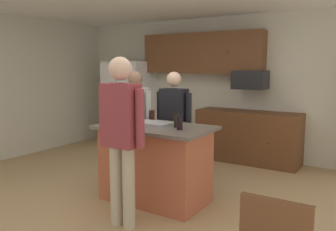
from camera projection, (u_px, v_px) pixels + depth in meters
name	position (u px, v px, depth m)	size (l,w,h in m)	color
floor	(136.00, 199.00, 4.41)	(7.04, 7.04, 0.00)	tan
back_wall	(225.00, 86.00, 6.57)	(6.40, 0.10, 2.60)	beige
cabinet_run_upper	(202.00, 53.00, 6.52)	(2.40, 0.38, 0.75)	brown
cabinet_run_lower	(248.00, 137.00, 6.10)	(1.80, 0.63, 0.90)	brown
refrigerator	(129.00, 104.00, 7.33)	(0.92, 0.76, 1.78)	white
microwave_over_range	(250.00, 80.00, 5.98)	(0.56, 0.40, 0.32)	black
kitchen_island	(155.00, 163.00, 4.31)	(1.41, 0.85, 0.96)	#AD5638
person_guest_by_door	(174.00, 119.00, 4.99)	(0.57, 0.22, 1.61)	#232D4C
person_guest_right	(121.00, 130.00, 3.53)	(0.57, 0.23, 1.78)	tan
person_elder_center	(136.00, 118.00, 5.10)	(0.57, 0.22, 1.62)	tan
glass_dark_ale	(176.00, 121.00, 4.13)	(0.06, 0.06, 0.16)	black
tumbler_amber	(121.00, 119.00, 4.27)	(0.07, 0.07, 0.16)	black
mug_blue_stoneware	(122.00, 120.00, 4.41)	(0.12, 0.08, 0.09)	#4C6B99
mug_ceramic_white	(141.00, 118.00, 4.61)	(0.12, 0.08, 0.09)	#4C6B99
glass_pilsner	(180.00, 123.00, 3.98)	(0.07, 0.07, 0.16)	black
glass_stout_tall	(152.00, 116.00, 4.58)	(0.08, 0.08, 0.15)	#32160E
glass_short_whisky	(129.00, 117.00, 4.50)	(0.06, 0.06, 0.15)	black
serving_tray	(153.00, 124.00, 4.26)	(0.44, 0.30, 0.04)	#B7B7BC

